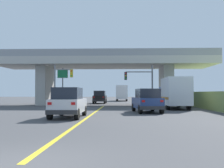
{
  "coord_description": "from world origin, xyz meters",
  "views": [
    {
      "loc": [
        2.35,
        -6.13,
        1.66
      ],
      "look_at": [
        1.43,
        18.08,
        2.48
      ],
      "focal_mm": 42.8,
      "sensor_mm": 36.0,
      "label": 1
    }
  ],
  "objects": [
    {
      "name": "sedan_oncoming",
      "position": [
        -1.22,
        36.51,
        1.01
      ],
      "size": [
        1.99,
        4.55,
        2.02
      ],
      "color": "black",
      "rests_on": "ground"
    },
    {
      "name": "suv_crossing",
      "position": [
        4.47,
        16.74,
        1.01
      ],
      "size": [
        2.47,
        4.56,
        2.02
      ],
      "rotation": [
        0.0,
        0.0,
        0.12
      ],
      "color": "navy",
      "rests_on": "ground"
    },
    {
      "name": "ground",
      "position": [
        0.0,
        30.81,
        0.0
      ],
      "size": [
        160.0,
        160.0,
        0.0
      ],
      "primitive_type": "plane",
      "color": "#424244"
    },
    {
      "name": "lane_divider_stripe",
      "position": [
        0.0,
        13.86,
        0.0
      ],
      "size": [
        0.2,
        27.73,
        0.01
      ],
      "primitive_type": "cube",
      "color": "yellow",
      "rests_on": "ground"
    },
    {
      "name": "semi_truck_distant",
      "position": [
        2.27,
        49.88,
        1.68
      ],
      "size": [
        2.33,
        7.35,
        3.21
      ],
      "color": "silver",
      "rests_on": "ground"
    },
    {
      "name": "traffic_signal_nearside",
      "position": [
        4.73,
        25.81,
        3.13
      ],
      "size": [
        3.42,
        0.36,
        5.02
      ],
      "color": "#56595E",
      "rests_on": "ground"
    },
    {
      "name": "highway_sign",
      "position": [
        -5.28,
        27.73,
        3.53
      ],
      "size": [
        1.37,
        0.17,
        4.86
      ],
      "color": "#56595E",
      "rests_on": "ground"
    },
    {
      "name": "suv_lead",
      "position": [
        -1.28,
        11.73,
        1.01
      ],
      "size": [
        1.95,
        4.35,
        2.02
      ],
      "color": "silver",
      "rests_on": "ground"
    },
    {
      "name": "overpass_bridge",
      "position": [
        0.0,
        30.81,
        5.15
      ],
      "size": [
        29.15,
        8.1,
        7.21
      ],
      "color": "#B7B5AD",
      "rests_on": "ground"
    },
    {
      "name": "box_truck",
      "position": [
        7.83,
        22.1,
        1.68
      ],
      "size": [
        2.33,
        7.03,
        3.21
      ],
      "color": "navy",
      "rests_on": "ground"
    },
    {
      "name": "traffic_signal_farside",
      "position": [
        -5.18,
        26.36,
        3.25
      ],
      "size": [
        2.33,
        0.36,
        5.14
      ],
      "color": "slate",
      "rests_on": "ground"
    }
  ]
}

